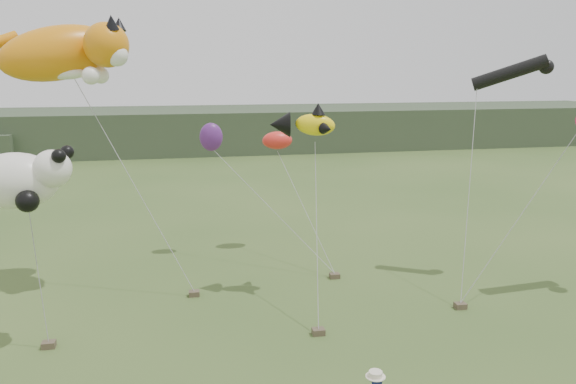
% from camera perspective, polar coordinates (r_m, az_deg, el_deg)
% --- Properties ---
extents(headland, '(90.00, 13.00, 4.00)m').
position_cam_1_polar(headland, '(57.54, -10.67, 6.17)').
color(headland, '#2D3D28').
rests_on(headland, ground).
extents(sandbag_anchors, '(13.69, 4.81, 0.20)m').
position_cam_1_polar(sandbag_anchors, '(19.53, -1.06, -11.66)').
color(sandbag_anchors, brown).
rests_on(sandbag_anchors, ground).
extents(cat_kite, '(5.52, 3.30, 2.61)m').
position_cam_1_polar(cat_kite, '(21.73, -21.33, 13.10)').
color(cat_kite, orange).
rests_on(cat_kite, ground).
extents(fish_kite, '(2.38, 1.57, 1.20)m').
position_cam_1_polar(fish_kite, '(19.75, 1.47, 6.93)').
color(fish_kite, yellow).
rests_on(fish_kite, ground).
extents(panda_kite, '(2.81, 1.82, 1.74)m').
position_cam_1_polar(panda_kite, '(17.41, -25.47, 1.16)').
color(panda_kite, white).
rests_on(panda_kite, ground).
extents(misc_kites, '(4.10, 0.97, 1.25)m').
position_cam_1_polar(misc_kites, '(24.64, -4.33, 5.41)').
color(misc_kites, red).
rests_on(misc_kites, ground).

